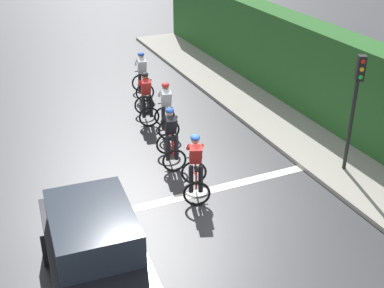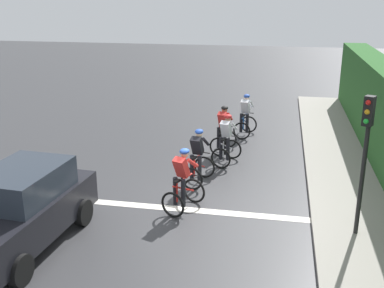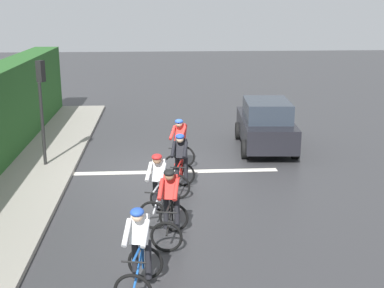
% 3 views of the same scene
% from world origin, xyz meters
% --- Properties ---
extents(ground_plane, '(80.00, 80.00, 0.00)m').
position_xyz_m(ground_plane, '(0.00, 0.00, 0.00)').
color(ground_plane, '#333335').
extents(sidewalk_kerb, '(2.80, 24.40, 0.12)m').
position_xyz_m(sidewalk_kerb, '(4.14, 2.00, 0.06)').
color(sidewalk_kerb, gray).
rests_on(sidewalk_kerb, ground).
extents(road_marking_stop_line, '(7.00, 0.30, 0.01)m').
position_xyz_m(road_marking_stop_line, '(0.00, -0.04, 0.00)').
color(road_marking_stop_line, silver).
rests_on(road_marking_stop_line, ground).
extents(cyclist_lead, '(0.87, 1.19, 1.66)m').
position_xyz_m(cyclist_lead, '(0.52, 6.80, 0.80)').
color(cyclist_lead, black).
rests_on(cyclist_lead, ground).
extents(cyclist_second, '(0.86, 1.18, 1.66)m').
position_xyz_m(cyclist_second, '(-0.08, 4.71, 0.80)').
color(cyclist_second, black).
rests_on(cyclist_second, ground).
extents(cyclist_mid, '(0.92, 1.21, 1.66)m').
position_xyz_m(cyclist_mid, '(0.17, 3.56, 0.80)').
color(cyclist_mid, black).
rests_on(cyclist_mid, ground).
extents(cyclist_fourth, '(0.88, 1.19, 1.66)m').
position_xyz_m(cyclist_fourth, '(-0.43, 1.70, 0.80)').
color(cyclist_fourth, black).
rests_on(cyclist_fourth, ground).
extents(cyclist_trailing, '(1.01, 1.25, 1.66)m').
position_xyz_m(cyclist_trailing, '(-0.50, -0.08, 0.80)').
color(cyclist_trailing, black).
rests_on(cyclist_trailing, ground).
extents(car_black, '(2.10, 4.21, 1.76)m').
position_xyz_m(car_black, '(-3.62, -2.45, 0.87)').
color(car_black, black).
rests_on(car_black, ground).
extents(traffic_light_near_crossing, '(0.27, 0.29, 3.34)m').
position_xyz_m(traffic_light_near_crossing, '(3.67, -0.75, 2.22)').
color(traffic_light_near_crossing, black).
rests_on(traffic_light_near_crossing, ground).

